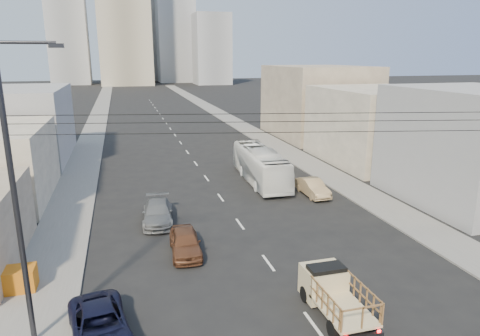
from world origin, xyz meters
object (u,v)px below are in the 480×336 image
streetlamp_left (17,192)px  crate_stack (16,279)px  navy_pickup (100,326)px  city_bus (260,165)px  sedan_tan (313,187)px  flatbed_pickup (334,291)px  sedan_brown (185,242)px  sedan_grey (158,213)px

streetlamp_left → crate_stack: (-1.61, 4.43, -5.75)m
navy_pickup → city_bus: size_ratio=0.43×
city_bus → sedan_tan: 5.96m
crate_stack → sedan_tan: bearing=26.0°
crate_stack → city_bus: bearing=40.7°
sedan_tan → streetlamp_left: streetlamp_left is taller
navy_pickup → crate_stack: (-4.11, 5.04, 0.01)m
flatbed_pickup → sedan_brown: flatbed_pickup is taller
streetlamp_left → sedan_grey: bearing=63.5°
sedan_tan → streetlamp_left: size_ratio=0.35×
flatbed_pickup → sedan_tan: (6.31, 15.85, -0.39)m
sedan_grey → streetlamp_left: streetlamp_left is taller
navy_pickup → city_bus: (13.50, 20.18, 0.89)m
flatbed_pickup → crate_stack: bearing=157.8°
sedan_grey → crate_stack: (-7.53, -7.45, -0.03)m
sedan_brown → sedan_tan: size_ratio=1.00×
navy_pickup → streetlamp_left: streetlamp_left is taller
navy_pickup → sedan_brown: sedan_brown is taller
sedan_grey → streetlamp_left: 14.46m
sedan_brown → sedan_tan: (11.90, 8.03, -0.02)m
navy_pickup → crate_stack: 6.50m
sedan_brown → sedan_tan: sedan_brown is taller
city_bus → sedan_brown: 15.92m
crate_stack → sedan_brown: bearing=13.1°
sedan_tan → crate_stack: 22.88m
flatbed_pickup → streetlamp_left: (-12.65, 1.37, 5.34)m
sedan_brown → sedan_grey: size_ratio=0.86×
crate_stack → sedan_grey: bearing=44.7°
sedan_brown → streetlamp_left: size_ratio=0.35×
streetlamp_left → sedan_tan: bearing=37.4°
flatbed_pickup → city_bus: (3.36, 20.95, 0.48)m
sedan_brown → sedan_tan: 14.36m
sedan_brown → crate_stack: sedan_brown is taller
sedan_brown → streetlamp_left: (-7.05, -6.44, 5.71)m
flatbed_pickup → navy_pickup: bearing=175.7°
city_bus → sedan_brown: (-8.95, -13.13, -0.85)m
navy_pickup → streetlamp_left: bearing=157.4°
city_bus → flatbed_pickup: bearing=-96.8°
navy_pickup → flatbed_pickup: bearing=-13.3°
sedan_grey → sedan_brown: bearing=-73.2°
navy_pickup → streetlamp_left: 6.31m
flatbed_pickup → navy_pickup: size_ratio=0.90×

